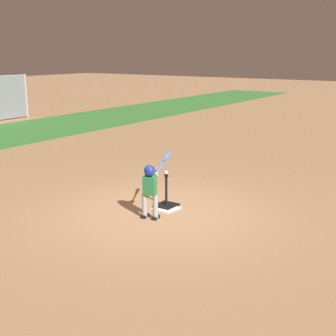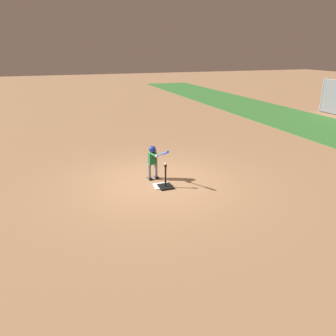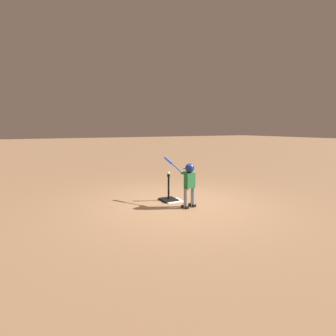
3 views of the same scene
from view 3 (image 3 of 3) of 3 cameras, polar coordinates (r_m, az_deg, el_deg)
The scene contains 5 objects.
ground_plane at distance 6.46m, azimuth 2.81°, elevation -7.80°, with size 90.00×90.00×0.00m, color #99704C.
home_plate at distance 6.68m, azimuth 1.19°, elevation -7.14°, with size 0.44×0.44×0.02m, color white.
batting_tee at distance 6.72m, azimuth 0.12°, elevation -6.32°, with size 0.43×0.39×0.67m.
batter_child at distance 6.06m, azimuth 4.44°, elevation -2.51°, with size 1.02×0.37×1.12m.
baseball at distance 6.59m, azimuth 0.13°, elevation -1.12°, with size 0.07×0.07×0.07m, color white.
Camera 3 is at (-5.33, 3.16, 1.84)m, focal length 28.00 mm.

